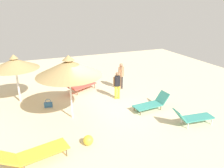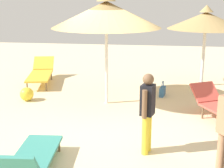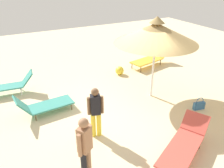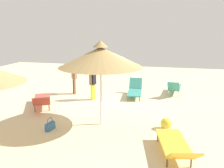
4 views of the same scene
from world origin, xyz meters
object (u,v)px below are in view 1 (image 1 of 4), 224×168
person_standing_far_left (117,84)px  lounge_chair_front (80,86)px  parasol_umbrella_center (69,68)px  lounge_chair_near_left (152,103)px  lounge_chair_far_right (34,153)px  handbag (48,104)px  parasol_umbrella_edge (15,64)px  person_standing_near_right (121,75)px  beach_ball (88,140)px  lounge_chair_back (192,117)px

person_standing_far_left → lounge_chair_front: bearing=43.9°
parasol_umbrella_center → lounge_chair_near_left: 4.39m
lounge_chair_far_right → handbag: (4.01, -0.89, -0.21)m
lounge_chair_front → handbag: lounge_chair_front is taller
parasol_umbrella_edge → lounge_chair_far_right: size_ratio=1.14×
person_standing_near_right → lounge_chair_near_left: bearing=-174.8°
beach_ball → parasol_umbrella_edge: bearing=24.6°
person_standing_near_right → lounge_chair_back: bearing=-167.9°
lounge_chair_near_left → parasol_umbrella_edge: bearing=60.3°
parasol_umbrella_center → beach_ball: parasol_umbrella_center is taller
lounge_chair_front → person_standing_far_left: 2.44m
lounge_chair_back → person_standing_far_left: bearing=26.5°
lounge_chair_near_left → lounge_chair_back: bearing=-157.5°
parasol_umbrella_edge → lounge_chair_front: parasol_umbrella_edge is taller
lounge_chair_back → person_standing_far_left: (3.74, 1.87, 0.47)m
lounge_chair_near_left → person_standing_far_left: person_standing_far_left is taller
lounge_chair_far_right → lounge_chair_front: size_ratio=1.03×
lounge_chair_front → person_standing_far_left: (-1.72, -1.66, 0.47)m
person_standing_near_right → handbag: bearing=101.7°
lounge_chair_front → lounge_chair_back: (-5.46, -3.52, 0.00)m
parasol_umbrella_edge → lounge_chair_near_left: 7.15m
parasol_umbrella_edge → lounge_chair_front: bearing=-87.9°
lounge_chair_back → beach_ball: (0.33, 4.52, -0.19)m
parasol_umbrella_center → person_standing_near_right: bearing=-55.6°
beach_ball → lounge_chair_far_right: bearing=97.9°
lounge_chair_near_left → lounge_chair_far_right: bearing=108.2°
beach_ball → lounge_chair_back: bearing=-94.1°
parasol_umbrella_edge → parasol_umbrella_center: parasol_umbrella_center is taller
parasol_umbrella_edge → beach_ball: 5.83m
lounge_chair_front → beach_ball: size_ratio=5.76×
lounge_chair_far_right → person_standing_near_right: 7.27m
parasol_umbrella_center → person_standing_near_right: (2.43, -3.55, -1.46)m
lounge_chair_near_left → person_standing_far_left: 2.18m
parasol_umbrella_center → lounge_chair_front: 3.69m
lounge_chair_front → lounge_chair_near_left: 4.48m
lounge_chair_far_right → person_standing_far_left: size_ratio=1.48×
lounge_chair_front → lounge_chair_back: lounge_chair_back is taller
lounge_chair_near_left → parasol_umbrella_center: bearing=80.4°
person_standing_near_right → handbag: (-0.92, 4.44, -0.76)m
lounge_chair_near_left → beach_ball: size_ratio=4.90×
lounge_chair_front → lounge_chair_back: size_ratio=1.17×
lounge_chair_far_right → beach_ball: (0.26, -1.87, -0.18)m
lounge_chair_far_right → person_standing_far_left: bearing=-50.9°
lounge_chair_far_right → lounge_chair_near_left: (1.84, -5.60, -0.04)m
parasol_umbrella_center → lounge_chair_far_right: 3.66m
person_standing_far_left → handbag: size_ratio=3.38×
lounge_chair_near_left → person_standing_near_right: bearing=5.2°
lounge_chair_near_left → beach_ball: lounge_chair_near_left is taller
lounge_chair_near_left → lounge_chair_back: size_ratio=0.99×
parasol_umbrella_edge → lounge_chair_back: size_ratio=1.38×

